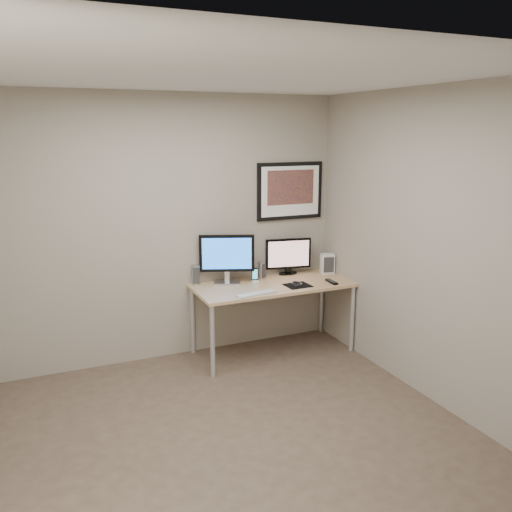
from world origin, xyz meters
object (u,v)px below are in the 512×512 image
at_px(framed_art, 290,191).
at_px(phone_dock, 255,275).
at_px(monitor_large, 227,257).
at_px(desk, 273,290).
at_px(fan_unit, 327,264).
at_px(monitor_tv, 288,255).
at_px(keyboard, 256,294).
at_px(speaker_left, 196,275).
at_px(speaker_right, 261,270).

xyz_separation_m(framed_art, phone_dock, (-0.48, -0.18, -0.82)).
bearing_deg(monitor_large, phone_dock, 11.82).
distance_m(desk, fan_unit, 0.75).
relative_size(phone_dock, fan_unit, 0.68).
xyz_separation_m(monitor_tv, fan_unit, (0.40, -0.14, -0.10)).
relative_size(desk, keyboard, 3.89).
xyz_separation_m(desk, speaker_left, (-0.71, 0.30, 0.16)).
bearing_deg(fan_unit, speaker_left, -173.74).
distance_m(framed_art, speaker_right, 0.89).
xyz_separation_m(monitor_tv, keyboard, (-0.61, -0.54, -0.20)).
bearing_deg(desk, monitor_tv, 41.69).
bearing_deg(keyboard, monitor_tv, 31.98).
xyz_separation_m(desk, monitor_large, (-0.42, 0.20, 0.34)).
bearing_deg(desk, phone_dock, 131.04).
distance_m(speaker_right, fan_unit, 0.74).
relative_size(desk, phone_dock, 11.07).
relative_size(framed_art, speaker_left, 3.82).
distance_m(keyboard, fan_unit, 1.10).
xyz_separation_m(speaker_right, phone_dock, (-0.11, -0.09, -0.02)).
xyz_separation_m(framed_art, monitor_tv, (-0.03, -0.05, -0.68)).
distance_m(monitor_tv, phone_dock, 0.49).
height_order(speaker_right, fan_unit, fan_unit).
bearing_deg(monitor_large, keyboard, -53.77).
height_order(monitor_tv, speaker_left, monitor_tv).
relative_size(framed_art, keyboard, 1.82).
relative_size(monitor_tv, phone_dock, 3.42).
relative_size(monitor_tv, keyboard, 1.20).
bearing_deg(keyboard, speaker_left, 117.51).
xyz_separation_m(framed_art, speaker_left, (-1.06, -0.03, -0.79)).
bearing_deg(desk, speaker_right, 94.18).
height_order(monitor_large, fan_unit, monitor_large).
relative_size(monitor_tv, speaker_right, 2.78).
height_order(keyboard, fan_unit, fan_unit).
height_order(speaker_left, keyboard, speaker_left).
height_order(monitor_large, keyboard, monitor_large).
distance_m(speaker_left, speaker_right, 0.70).
distance_m(framed_art, monitor_tv, 0.69).
height_order(speaker_left, fan_unit, fan_unit).
bearing_deg(speaker_left, keyboard, -35.48).
xyz_separation_m(desk, keyboard, (-0.30, -0.26, 0.07)).
relative_size(monitor_large, keyboard, 1.28).
bearing_deg(phone_dock, keyboard, -103.92).
relative_size(speaker_right, fan_unit, 0.83).
height_order(framed_art, speaker_right, framed_art).
relative_size(keyboard, fan_unit, 1.92).
bearing_deg(speaker_right, desk, -106.87).
relative_size(phone_dock, keyboard, 0.35).
distance_m(speaker_left, keyboard, 0.70).
distance_m(speaker_right, phone_dock, 0.15).
distance_m(speaker_right, keyboard, 0.58).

